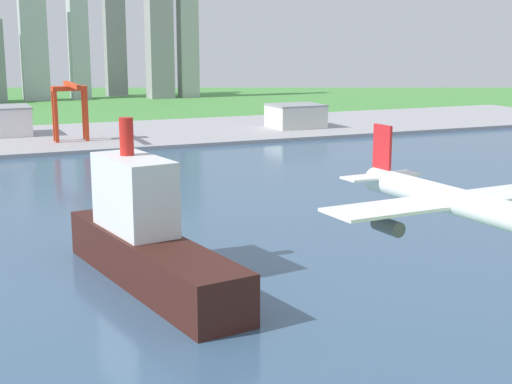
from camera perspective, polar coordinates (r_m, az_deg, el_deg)
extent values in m
plane|color=#488C40|center=(329.92, -9.31, -0.14)|extent=(2400.00, 2400.00, 0.00)
cube|color=#385675|center=(273.54, -6.20, -2.51)|extent=(840.00, 360.00, 0.15)
cube|color=#98989D|center=(513.71, -14.57, 4.04)|extent=(840.00, 140.00, 2.50)
cylinder|color=white|center=(118.28, 14.66, -0.60)|extent=(7.00, 39.28, 4.26)
cube|color=white|center=(119.83, 14.03, -0.72)|extent=(40.64, 11.40, 0.50)
cube|color=red|center=(130.73, 9.63, 2.87)|extent=(0.83, 4.71, 10.23)
cube|color=white|center=(131.37, 9.57, 1.22)|extent=(14.72, 5.30, 0.36)
cylinder|color=#4C4F54|center=(127.13, 18.13, -1.33)|extent=(2.72, 5.62, 2.34)
cylinder|color=#4C4F54|center=(112.48, 10.05, -2.59)|extent=(2.72, 5.62, 2.34)
cube|color=#381914|center=(207.29, -7.98, -5.31)|extent=(29.41, 86.26, 13.36)
cube|color=silver|center=(212.45, -9.30, -0.15)|extent=(18.42, 32.28, 20.98)
cylinder|color=red|center=(213.65, -9.89, 4.21)|extent=(3.96, 3.96, 10.69)
cube|color=red|center=(480.29, -15.06, 5.56)|extent=(2.20, 2.20, 31.74)
cube|color=red|center=(483.35, -12.86, 5.70)|extent=(2.20, 2.20, 31.74)
cube|color=red|center=(488.17, -15.20, 5.64)|extent=(2.20, 2.20, 31.74)
cube|color=red|center=(491.18, -13.03, 5.79)|extent=(2.20, 2.20, 31.74)
cube|color=red|center=(484.21, -14.14, 7.70)|extent=(21.11, 10.00, 2.80)
cube|color=red|center=(472.31, -13.91, 7.96)|extent=(2.60, 47.64, 2.60)
cube|color=silver|center=(544.16, 3.05, 5.78)|extent=(35.99, 31.74, 15.66)
cube|color=gray|center=(543.33, 3.06, 6.67)|extent=(36.71, 32.37, 1.20)
cube|color=#A7ACB4|center=(839.66, -16.65, 10.66)|extent=(27.41, 19.74, 114.68)
cube|color=#A6AAB2|center=(849.96, -13.50, 12.23)|extent=(19.12, 25.45, 156.24)
cube|color=gray|center=(881.28, -10.76, 11.37)|extent=(22.71, 16.71, 127.08)
cube|color=gray|center=(842.58, -7.43, 12.10)|extent=(26.33, 24.67, 145.82)
cube|color=#A9AAAC|center=(851.55, -5.25, 12.23)|extent=(20.60, 17.21, 148.21)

